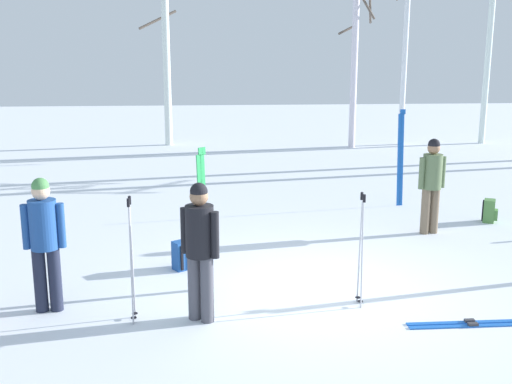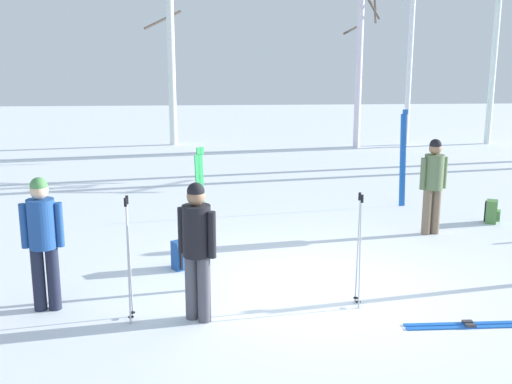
% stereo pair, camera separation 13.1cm
% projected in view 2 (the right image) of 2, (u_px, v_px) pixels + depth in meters
% --- Properties ---
extents(ground_plane, '(60.00, 60.00, 0.00)m').
position_uv_depth(ground_plane, '(314.00, 290.00, 8.51)').
color(ground_plane, white).
extents(person_0, '(0.46, 0.34, 1.72)m').
position_uv_depth(person_0, '(197.00, 243.00, 7.37)').
color(person_0, '#4C4C56').
rests_on(person_0, ground_plane).
extents(person_1, '(0.52, 0.34, 1.72)m').
position_uv_depth(person_1, '(43.00, 235.00, 7.67)').
color(person_1, '#1E2338').
rests_on(person_1, ground_plane).
extents(person_2, '(0.51, 0.34, 1.72)m').
position_uv_depth(person_2, '(433.00, 180.00, 10.94)').
color(person_2, '#72604C').
rests_on(person_2, ground_plane).
extents(ski_pair_planted_1, '(0.19, 0.05, 2.04)m').
position_uv_depth(ski_pair_planted_1, '(403.00, 159.00, 12.93)').
color(ski_pair_planted_1, blue).
rests_on(ski_pair_planted_1, ground_plane).
extents(ski_pair_planted_2, '(0.16, 0.14, 1.98)m').
position_uv_depth(ski_pair_planted_2, '(202.00, 221.00, 8.32)').
color(ski_pair_planted_2, green).
rests_on(ski_pair_planted_2, ground_plane).
extents(ski_pair_lying_0, '(1.65, 0.18, 0.05)m').
position_uv_depth(ski_pair_lying_0, '(472.00, 325.00, 7.41)').
color(ski_pair_lying_0, blue).
rests_on(ski_pair_lying_0, ground_plane).
extents(ski_poles_0, '(0.07, 0.23, 1.48)m').
position_uv_depth(ski_poles_0, '(359.00, 247.00, 7.85)').
color(ski_poles_0, '#B2B2BC').
rests_on(ski_poles_0, ground_plane).
extents(ski_poles_1, '(0.07, 0.23, 1.55)m').
position_uv_depth(ski_poles_1, '(129.00, 256.00, 7.39)').
color(ski_poles_1, '#B2B2BC').
rests_on(ski_poles_1, ground_plane).
extents(backpack_0, '(0.34, 0.32, 0.44)m').
position_uv_depth(backpack_0, '(492.00, 212.00, 11.81)').
color(backpack_0, '#4C7F3F').
rests_on(backpack_0, ground_plane).
extents(backpack_2, '(0.33, 0.34, 0.44)m').
position_uv_depth(backpack_2, '(181.00, 255.00, 9.31)').
color(backpack_2, '#1E4C99').
rests_on(backpack_2, ground_plane).
extents(birch_tree_0, '(1.56, 1.60, 6.59)m').
position_uv_depth(birch_tree_0, '(171.00, 49.00, 21.03)').
color(birch_tree_0, silver).
rests_on(birch_tree_0, ground_plane).
extents(birch_tree_1, '(1.15, 1.15, 6.18)m').
position_uv_depth(birch_tree_1, '(360.00, 52.00, 20.40)').
color(birch_tree_1, silver).
rests_on(birch_tree_1, ground_plane).
extents(birch_tree_2, '(1.44, 1.43, 7.77)m').
position_uv_depth(birch_tree_2, '(412.00, 26.00, 20.85)').
color(birch_tree_2, silver).
rests_on(birch_tree_2, ground_plane).
extents(birch_tree_3, '(1.50, 1.37, 7.07)m').
position_uv_depth(birch_tree_3, '(495.00, 36.00, 21.20)').
color(birch_tree_3, silver).
rests_on(birch_tree_3, ground_plane).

